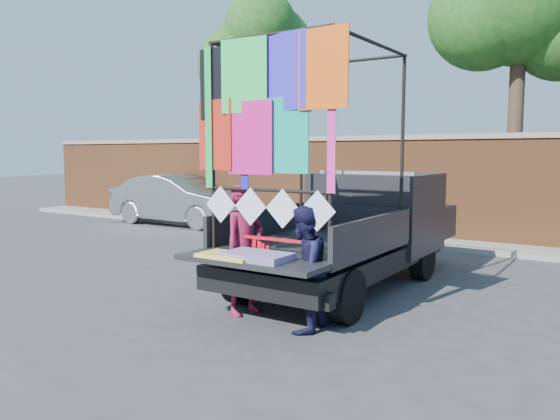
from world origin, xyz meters
The scene contains 10 objects.
ground centered at (0.00, 0.00, 0.00)m, with size 90.00×90.00×0.00m, color #38383A.
brick_wall centered at (0.00, 7.00, 1.33)m, with size 30.00×0.45×2.61m.
curb centered at (0.00, 6.30, 0.06)m, with size 30.00×1.20×0.12m, color gray.
tree_left centered at (-6.48, 8.12, 5.12)m, with size 4.20×3.30×7.05m.
tree_mid centered at (1.02, 8.12, 5.70)m, with size 4.20×3.30×7.73m.
pickup_truck centered at (-0.26, 2.18, 0.91)m, with size 2.29×5.74×3.61m.
sedan centered at (-7.94, 5.82, 0.75)m, with size 1.59×4.57×1.50m, color #A7AAAE.
woman centered at (-0.75, -0.45, 0.88)m, with size 0.64×0.42×1.75m, color maroon.
man centered at (0.29, -0.65, 0.77)m, with size 0.75×0.58×1.54m, color #161536.
streamer_bundle centered at (-0.33, -0.57, 0.90)m, with size 0.88×0.06×0.61m.
Camera 1 is at (3.61, -6.21, 2.17)m, focal length 35.00 mm.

